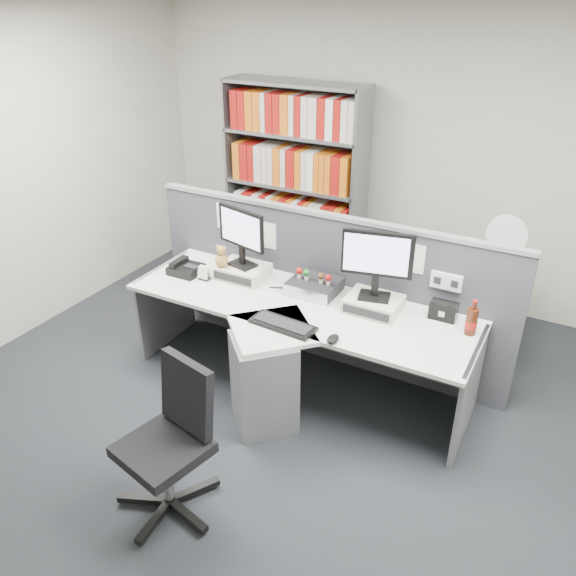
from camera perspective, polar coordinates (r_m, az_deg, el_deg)
The scene contains 21 objects.
ground at distance 4.05m, azimuth -4.56°, elevation -15.48°, with size 5.50×5.50×0.00m, color #282B30.
room_shell at distance 3.11m, azimuth -5.80°, elevation 9.29°, with size 5.04×5.54×2.72m.
partition at distance 4.56m, azimuth 3.64°, elevation 0.07°, with size 3.00×0.08×1.27m.
desk at distance 4.16m, azimuth -0.36°, elevation -5.97°, with size 2.60×1.20×0.72m.
monitor_riser_left at distance 4.55m, azimuth -4.53°, elevation 1.68°, with size 0.38×0.31×0.10m.
monitor_riser_right at distance 4.12m, azimuth 8.49°, elevation -1.57°, with size 0.38×0.31×0.10m.
monitor_left at distance 4.42m, azimuth -4.67°, elevation 5.52°, with size 0.45×0.19×0.47m.
monitor_right at distance 3.96m, azimuth 8.85°, elevation 2.84°, with size 0.49×0.20×0.50m.
desktop_pc at distance 4.32m, azimuth 2.63°, elevation 0.19°, with size 0.36×0.32×0.10m.
figurines at distance 4.26m, azimuth 2.56°, elevation 1.28°, with size 0.29×0.05×0.09m.
keyboard at distance 3.90m, azimuth -0.50°, elevation -3.65°, with size 0.47×0.21×0.03m.
mouse at distance 3.74m, azimuth 4.50°, elevation -5.09°, with size 0.07×0.12×0.04m, color black.
desk_phone at distance 4.68m, azimuth -10.17°, elevation 1.92°, with size 0.24×0.22×0.10m.
desk_calendar at distance 4.55m, azimuth -8.33°, elevation 1.41°, with size 0.09×0.07×0.11m.
plush_toy at distance 4.50m, azimuth -6.64°, elevation 3.02°, with size 0.10×0.10×0.18m.
speaker at distance 4.11m, azimuth 15.21°, elevation -2.19°, with size 0.19×0.10×0.12m, color black.
cola_bottle at distance 3.97m, azimuth 17.79°, elevation -3.19°, with size 0.08×0.08×0.25m.
shelving_unit at distance 5.79m, azimuth 0.64°, elevation 9.83°, with size 1.41×0.40×2.00m.
filing_cabinet at distance 5.07m, azimuth 19.58°, elevation -2.46°, with size 0.45×0.61×0.70m.
desk_fan at distance 4.78m, azimuth 20.86°, elevation 4.60°, with size 0.31×0.19×0.53m.
office_chair at distance 3.44m, azimuth -11.41°, elevation -14.27°, with size 0.62×0.61×0.93m.
Camera 1 is at (1.67, -2.43, 2.78)m, focal length 35.75 mm.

